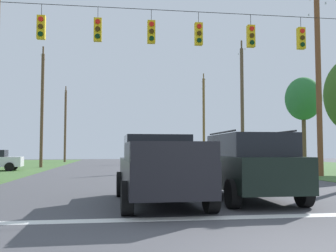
% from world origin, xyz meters
% --- Properties ---
extents(stop_bar_stripe, '(14.37, 0.45, 0.01)m').
position_xyz_m(stop_bar_stripe, '(0.00, 3.21, 0.00)').
color(stop_bar_stripe, white).
rests_on(stop_bar_stripe, ground).
extents(lane_dash_0, '(2.50, 0.15, 0.01)m').
position_xyz_m(lane_dash_0, '(0.00, 9.21, 0.00)').
color(lane_dash_0, white).
rests_on(lane_dash_0, ground).
extents(lane_dash_1, '(2.50, 0.15, 0.01)m').
position_xyz_m(lane_dash_1, '(0.00, 15.44, 0.00)').
color(lane_dash_1, white).
rests_on(lane_dash_1, ground).
extents(lane_dash_2, '(2.50, 0.15, 0.01)m').
position_xyz_m(lane_dash_2, '(0.00, 23.29, 0.00)').
color(lane_dash_2, white).
rests_on(lane_dash_2, ground).
extents(lane_dash_3, '(2.50, 0.15, 0.01)m').
position_xyz_m(lane_dash_3, '(0.00, 30.25, 0.00)').
color(lane_dash_3, white).
rests_on(lane_dash_3, ground).
extents(lane_dash_4, '(2.50, 0.15, 0.01)m').
position_xyz_m(lane_dash_4, '(0.00, 33.31, 0.00)').
color(lane_dash_4, white).
rests_on(lane_dash_4, ground).
extents(overhead_signal_span, '(17.47, 0.31, 7.68)m').
position_xyz_m(overhead_signal_span, '(-0.11, 10.37, 4.50)').
color(overhead_signal_span, brown).
rests_on(overhead_signal_span, ground).
extents(pickup_truck, '(2.38, 5.44, 1.95)m').
position_xyz_m(pickup_truck, '(-1.34, 5.72, 0.97)').
color(pickup_truck, black).
rests_on(pickup_truck, ground).
extents(suv_black, '(2.23, 4.81, 2.05)m').
position_xyz_m(suv_black, '(1.42, 6.02, 1.06)').
color(suv_black, black).
rests_on(suv_black, ground).
extents(distant_car_crossing_white, '(2.32, 4.44, 1.52)m').
position_xyz_m(distant_car_crossing_white, '(8.23, 27.74, 0.79)').
color(distant_car_crossing_white, silver).
rests_on(distant_car_crossing_white, ground).
extents(utility_pole_mid_right, '(0.32, 1.99, 11.47)m').
position_xyz_m(utility_pole_mid_right, '(9.09, 15.38, 5.72)').
color(utility_pole_mid_right, brown).
rests_on(utility_pole_mid_right, ground).
extents(utility_pole_far_right, '(0.31, 1.93, 11.65)m').
position_xyz_m(utility_pole_far_right, '(8.96, 28.46, 5.60)').
color(utility_pole_far_right, brown).
rests_on(utility_pole_far_right, ground).
extents(utility_pole_near_left, '(0.32, 1.95, 11.66)m').
position_xyz_m(utility_pole_near_left, '(9.01, 44.02, 5.76)').
color(utility_pole_near_left, brown).
rests_on(utility_pole_near_left, ground).
extents(utility_pole_distant_right, '(0.26, 1.77, 10.50)m').
position_xyz_m(utility_pole_distant_right, '(-8.83, 28.79, 5.13)').
color(utility_pole_distant_right, brown).
rests_on(utility_pole_distant_right, ground).
extents(utility_pole_distant_left, '(0.28, 1.56, 9.48)m').
position_xyz_m(utility_pole_distant_left, '(-8.71, 43.59, 4.63)').
color(utility_pole_distant_left, brown).
rests_on(utility_pole_distant_left, ground).
extents(tree_roadside_right, '(2.88, 2.88, 7.39)m').
position_xyz_m(tree_roadside_right, '(12.46, 23.72, 5.60)').
color(tree_roadside_right, brown).
rests_on(tree_roadside_right, ground).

